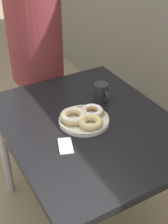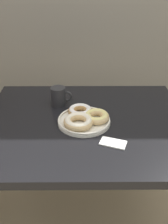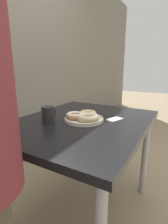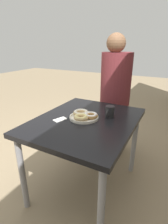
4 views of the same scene
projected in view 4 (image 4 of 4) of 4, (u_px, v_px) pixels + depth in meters
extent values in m
plane|color=#937F60|center=(75.00, 181.00, 1.83)|extent=(14.00, 14.00, 0.00)
cube|color=black|center=(86.00, 121.00, 1.52)|extent=(1.03, 0.82, 0.04)
cylinder|color=#99999E|center=(78.00, 130.00, 2.18)|extent=(0.05, 0.05, 0.70)
cylinder|color=#99999E|center=(22.00, 174.00, 1.43)|extent=(0.05, 0.05, 0.70)
cylinder|color=#99999E|center=(134.00, 144.00, 1.87)|extent=(0.05, 0.05, 0.70)
cylinder|color=#99999E|center=(101.00, 210.00, 1.13)|extent=(0.05, 0.05, 0.70)
cylinder|color=silver|center=(84.00, 118.00, 1.52)|extent=(0.25, 0.25, 0.01)
torus|color=silver|center=(84.00, 116.00, 1.52)|extent=(0.25, 0.25, 0.01)
torus|color=#D6B27A|center=(81.00, 117.00, 1.46)|extent=(0.14, 0.14, 0.04)
torus|color=#E0D17F|center=(81.00, 117.00, 1.46)|extent=(0.13, 0.13, 0.03)
torus|color=#B2844C|center=(91.00, 115.00, 1.51)|extent=(0.13, 0.13, 0.04)
torus|color=white|center=(91.00, 115.00, 1.50)|extent=(0.12, 0.12, 0.03)
torus|color=#D6B27A|center=(81.00, 113.00, 1.56)|extent=(0.20, 0.20, 0.04)
torus|color=silver|center=(81.00, 112.00, 1.55)|extent=(0.18, 0.18, 0.03)
cylinder|color=#232326|center=(110.00, 112.00, 1.54)|extent=(0.08, 0.08, 0.10)
cylinder|color=#382114|center=(110.00, 107.00, 1.52)|extent=(0.07, 0.07, 0.00)
torus|color=#232326|center=(108.00, 113.00, 1.50)|extent=(0.06, 0.01, 0.06)
cube|color=brown|center=(115.00, 127.00, 2.28)|extent=(0.28, 0.20, 0.68)
cylinder|color=maroon|center=(116.00, 79.00, 2.00)|extent=(0.35, 0.35, 0.58)
sphere|color=brown|center=(116.00, 43.00, 1.81)|extent=(0.20, 0.20, 0.20)
cube|color=white|center=(60.00, 119.00, 1.50)|extent=(0.12, 0.10, 0.01)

